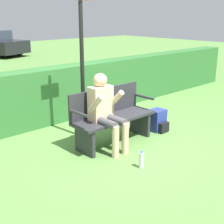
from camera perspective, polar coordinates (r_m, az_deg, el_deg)
name	(u,v)px	position (r m, az deg, el deg)	size (l,w,h in m)	color
ground_plane	(114,143)	(5.49, 0.45, -5.68)	(40.00, 40.00, 0.00)	#5B8942
hedge_back	(58,94)	(6.62, -9.88, 3.29)	(12.00, 0.48, 1.13)	#337033
park_bench	(112,116)	(5.37, -0.04, -0.80)	(1.54, 0.51, 0.95)	#2D2D33
person_seated	(105,108)	(5.03, -1.27, 0.69)	(0.52, 0.64, 1.26)	beige
backpack	(158,121)	(6.06, 8.35, -1.60)	(0.30, 0.34, 0.41)	#283893
water_bottle	(141,160)	(4.62, 5.39, -8.74)	(0.07, 0.07, 0.27)	silver
signpost	(82,54)	(5.38, -5.49, 10.49)	(0.40, 0.09, 2.66)	black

